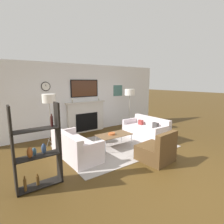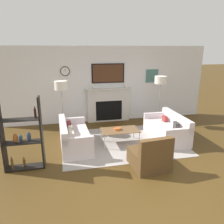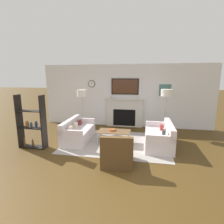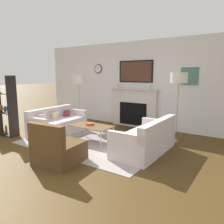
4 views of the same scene
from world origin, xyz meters
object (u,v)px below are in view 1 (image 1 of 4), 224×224
at_px(couch_right, 146,131).
at_px(decorative_bowl, 112,134).
at_px(floor_lamp_left, 49,99).
at_px(floor_lamp_right, 130,93).
at_px(armchair, 157,151).
at_px(shelf_unit, 37,150).
at_px(couch_left, 75,147).
at_px(coffee_table, 114,135).

distance_m(couch_right, decorative_bowl, 1.55).
distance_m(floor_lamp_left, floor_lamp_right, 3.29).
relative_size(armchair, shelf_unit, 0.52).
height_order(armchair, decorative_bowl, armchair).
bearing_deg(shelf_unit, floor_lamp_right, 27.06).
bearing_deg(couch_left, floor_lamp_left, 102.19).
bearing_deg(couch_right, armchair, -127.67).
distance_m(armchair, floor_lamp_left, 3.52).
distance_m(armchair, decorative_bowl, 1.50).
distance_m(couch_left, decorative_bowl, 1.23).
bearing_deg(floor_lamp_left, couch_right, -22.19).
xyz_separation_m(couch_left, shelf_unit, (-1.12, -0.88, 0.48)).
height_order(couch_left, floor_lamp_left, floor_lamp_left).
relative_size(couch_left, shelf_unit, 1.03).
xyz_separation_m(couch_left, decorative_bowl, (1.22, -0.02, 0.17)).
xyz_separation_m(couch_right, floor_lamp_right, (0.26, 1.23, 1.29)).
xyz_separation_m(armchair, shelf_unit, (-2.75, 0.58, 0.49)).
bearing_deg(shelf_unit, floor_lamp_left, 68.01).
relative_size(floor_lamp_left, shelf_unit, 1.01).
bearing_deg(decorative_bowl, armchair, -74.04).
bearing_deg(coffee_table, armchair, -76.54).
bearing_deg(shelf_unit, coffee_table, 19.05).
xyz_separation_m(decorative_bowl, floor_lamp_left, (-1.48, 1.26, 1.05)).
bearing_deg(floor_lamp_left, armchair, -54.85).
distance_m(decorative_bowl, shelf_unit, 2.51).
relative_size(decorative_bowl, shelf_unit, 0.13).
distance_m(armchair, floor_lamp_right, 3.30).
bearing_deg(couch_left, armchair, -41.81).
bearing_deg(armchair, decorative_bowl, 105.96).
relative_size(floor_lamp_right, shelf_unit, 1.05).
height_order(couch_left, shelf_unit, shelf_unit).
bearing_deg(floor_lamp_left, floor_lamp_right, 0.00).
relative_size(couch_right, floor_lamp_right, 0.95).
height_order(couch_left, coffee_table, couch_left).
xyz_separation_m(coffee_table, floor_lamp_right, (1.73, 1.28, 1.18)).
relative_size(armchair, floor_lamp_left, 0.52).
bearing_deg(floor_lamp_right, armchair, -117.33).
relative_size(coffee_table, shelf_unit, 0.65).
xyz_separation_m(decorative_bowl, floor_lamp_right, (1.80, 1.26, 1.12)).
xyz_separation_m(coffee_table, floor_lamp_left, (-1.56, 1.28, 1.11)).
bearing_deg(armchair, floor_lamp_left, 125.15).
height_order(armchair, coffee_table, armchair).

